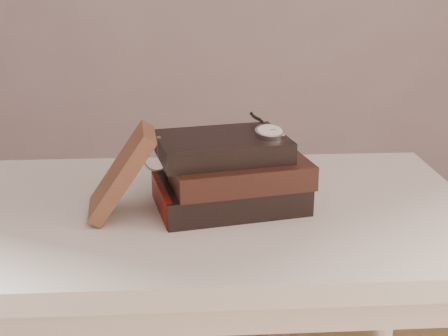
{
  "coord_description": "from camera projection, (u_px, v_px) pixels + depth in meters",
  "views": [
    {
      "loc": [
        -0.04,
        -0.72,
        1.2
      ],
      "look_at": [
        0.02,
        0.35,
        0.82
      ],
      "focal_mm": 48.75,
      "sensor_mm": 36.0,
      "label": 1
    }
  ],
  "objects": [
    {
      "name": "journal",
      "position": [
        122.0,
        173.0,
        1.09
      ],
      "size": [
        0.14,
        0.12,
        0.16
      ],
      "primitive_type": "cube",
      "rotation": [
        0.0,
        0.61,
        0.1
      ],
      "color": "#47281B",
      "rests_on": "table"
    },
    {
      "name": "eyeglasses",
      "position": [
        170.0,
        156.0,
        1.19
      ],
      "size": [
        0.14,
        0.15,
        0.05
      ],
      "color": "silver",
      "rests_on": "book_stack"
    },
    {
      "name": "book_stack",
      "position": [
        230.0,
        174.0,
        1.14
      ],
      "size": [
        0.3,
        0.23,
        0.13
      ],
      "color": "black",
      "rests_on": "table"
    },
    {
      "name": "pocket_watch",
      "position": [
        269.0,
        132.0,
        1.12
      ],
      "size": [
        0.07,
        0.16,
        0.02
      ],
      "color": "silver",
      "rests_on": "book_stack"
    },
    {
      "name": "table",
      "position": [
        213.0,
        249.0,
        1.19
      ],
      "size": [
        1.0,
        0.6,
        0.75
      ],
      "color": "beige",
      "rests_on": "ground"
    }
  ]
}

